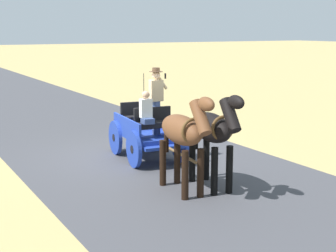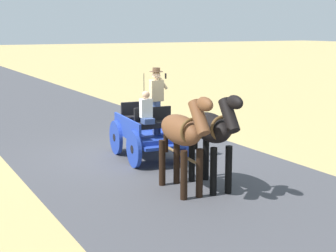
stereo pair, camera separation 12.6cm
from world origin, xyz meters
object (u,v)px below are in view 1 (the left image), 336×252
(horse_near_side, at_px, (213,130))
(traffic_cone, at_px, (185,124))
(horse_drawn_carriage, at_px, (148,130))
(horse_off_side, at_px, (184,133))

(horse_near_side, relative_size, traffic_cone, 4.42)
(horse_drawn_carriage, distance_m, horse_near_side, 3.09)
(horse_near_side, distance_m, traffic_cone, 6.56)
(horse_near_side, distance_m, horse_off_side, 0.71)
(horse_drawn_carriage, xyz_separation_m, traffic_cone, (-2.85, -2.79, -0.57))
(horse_off_side, bearing_deg, horse_drawn_carriage, -102.36)
(horse_drawn_carriage, xyz_separation_m, horse_off_side, (0.65, 2.98, 0.51))
(horse_drawn_carriage, distance_m, traffic_cone, 4.03)
(horse_off_side, distance_m, traffic_cone, 6.84)
(horse_drawn_carriage, height_order, horse_off_side, horse_drawn_carriage)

